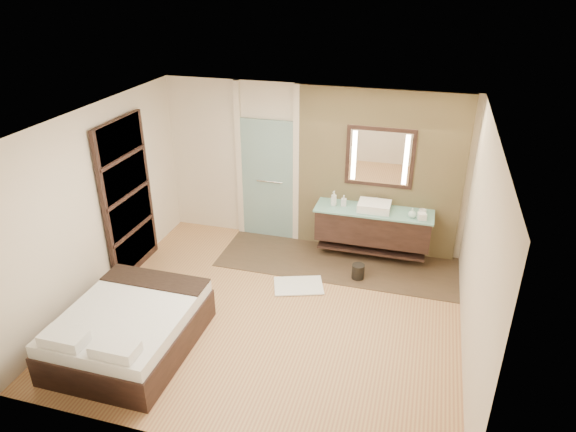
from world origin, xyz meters
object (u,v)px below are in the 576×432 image
(vanity, at_px, (373,226))
(bed, at_px, (130,329))
(waste_bin, at_px, (358,272))
(mirror_unit, at_px, (380,157))

(vanity, height_order, bed, vanity)
(waste_bin, bearing_deg, mirror_unit, 83.78)
(vanity, height_order, waste_bin, vanity)
(mirror_unit, bearing_deg, waste_bin, -96.22)
(vanity, bearing_deg, mirror_unit, 90.00)
(mirror_unit, distance_m, bed, 4.39)
(bed, distance_m, waste_bin, 3.42)
(mirror_unit, bearing_deg, bed, -128.13)
(waste_bin, bearing_deg, vanity, 81.70)
(bed, bearing_deg, mirror_unit, 52.01)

